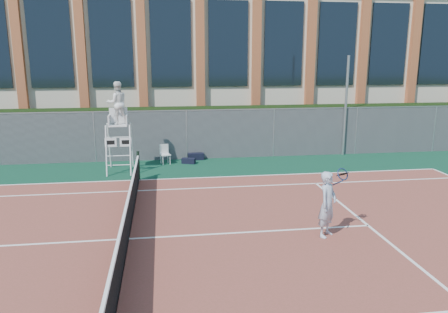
{
  "coord_description": "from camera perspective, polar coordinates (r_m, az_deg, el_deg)",
  "views": [
    {
      "loc": [
        0.95,
        -10.49,
        4.48
      ],
      "look_at": [
        2.86,
        3.0,
        1.4
      ],
      "focal_mm": 35.0,
      "sensor_mm": 36.0,
      "label": 1
    }
  ],
  "objects": [
    {
      "name": "ground",
      "position": [
        11.45,
        -12.39,
        -10.61
      ],
      "size": [
        120.0,
        120.0,
        0.0
      ],
      "primitive_type": "plane",
      "color": "#233814"
    },
    {
      "name": "apron",
      "position": [
        12.37,
        -12.06,
        -8.76
      ],
      "size": [
        36.0,
        20.0,
        0.01
      ],
      "primitive_type": "cube",
      "color": "#0D3C26",
      "rests_on": "ground"
    },
    {
      "name": "tennis_court",
      "position": [
        11.44,
        -12.4,
        -10.52
      ],
      "size": [
        23.77,
        10.97,
        0.02
      ],
      "primitive_type": "cube",
      "color": "brown",
      "rests_on": "apron"
    },
    {
      "name": "tennis_net",
      "position": [
        11.25,
        -12.52,
        -8.1
      ],
      "size": [
        0.1,
        11.3,
        1.1
      ],
      "color": "black",
      "rests_on": "ground"
    },
    {
      "name": "fence",
      "position": [
        19.61,
        -10.73,
        2.6
      ],
      "size": [
        40.0,
        0.06,
        2.2
      ],
      "primitive_type": null,
      "color": "#595E60",
      "rests_on": "ground"
    },
    {
      "name": "hedge",
      "position": [
        20.79,
        -10.6,
        3.18
      ],
      "size": [
        40.0,
        1.4,
        2.2
      ],
      "primitive_type": "cube",
      "color": "black",
      "rests_on": "ground"
    },
    {
      "name": "building",
      "position": [
        28.46,
        -10.2,
        11.88
      ],
      "size": [
        45.0,
        10.6,
        8.22
      ],
      "color": "beige",
      "rests_on": "ground"
    },
    {
      "name": "steel_pole",
      "position": [
        21.06,
        15.61,
        6.34
      ],
      "size": [
        0.12,
        0.12,
        4.6
      ],
      "primitive_type": "cylinder",
      "color": "#9EA0A5",
      "rests_on": "ground"
    },
    {
      "name": "umpire_chair",
      "position": [
        17.72,
        -13.76,
        6.48
      ],
      "size": [
        1.02,
        1.56,
        3.64
      ],
      "color": "white",
      "rests_on": "ground"
    },
    {
      "name": "plastic_chair",
      "position": [
        18.97,
        -7.75,
        0.52
      ],
      "size": [
        0.48,
        0.49,
        0.84
      ],
      "color": "silver",
      "rests_on": "apron"
    },
    {
      "name": "sports_bag_near",
      "position": [
        19.63,
        -3.7,
        0.01
      ],
      "size": [
        0.71,
        0.29,
        0.3
      ],
      "primitive_type": "cube",
      "rotation": [
        0.0,
        0.0,
        -0.01
      ],
      "color": "black",
      "rests_on": "apron"
    },
    {
      "name": "sports_bag_far",
      "position": [
        18.96,
        -4.65,
        -0.57
      ],
      "size": [
        0.63,
        0.44,
        0.23
      ],
      "primitive_type": "cube",
      "rotation": [
        0.0,
        0.0,
        -0.36
      ],
      "color": "black",
      "rests_on": "apron"
    },
    {
      "name": "tennis_player",
      "position": [
        11.38,
        13.39,
        -6.06
      ],
      "size": [
        1.0,
        0.8,
        1.71
      ],
      "color": "#AEBCD1",
      "rests_on": "tennis_court"
    }
  ]
}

